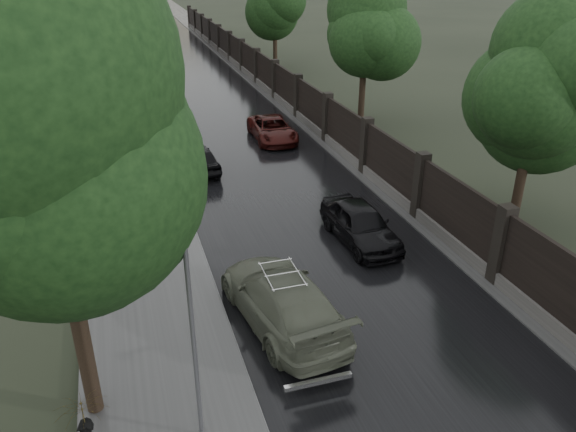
# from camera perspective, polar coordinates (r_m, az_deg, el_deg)

# --- Properties ---
(fence_right) EXTENTS (0.45, 75.72, 2.70)m
(fence_right) POSITION_cam_1_polar(r_m,az_deg,el_deg) (41.96, -2.08, 13.80)
(fence_right) COLOR #383533
(fence_right) RESTS_ON ground
(tree_left_near) EXTENTS (5.44, 5.44, 9.16)m
(tree_left_near) POSITION_cam_1_polar(r_m,az_deg,el_deg) (11.15, -23.51, 6.31)
(tree_left_near) COLOR black
(tree_left_near) RESTS_ON ground
(tree_left_far) EXTENTS (4.25, 4.25, 7.39)m
(tree_left_far) POSITION_cam_1_polar(r_m,az_deg,el_deg) (37.86, -20.91, 17.42)
(tree_left_far) COLOR black
(tree_left_far) RESTS_ON ground
(tree_right_a) EXTENTS (4.08, 4.08, 7.01)m
(tree_right_a) POSITION_cam_1_polar(r_m,az_deg,el_deg) (21.33, 23.89, 10.67)
(tree_right_a) COLOR black
(tree_right_a) RESTS_ON ground
(tree_right_b) EXTENTS (4.08, 4.08, 7.01)m
(tree_right_b) POSITION_cam_1_polar(r_m,az_deg,el_deg) (32.96, 7.84, 17.24)
(tree_right_b) COLOR black
(tree_right_b) RESTS_ON ground
(tree_right_c) EXTENTS (4.08, 4.08, 7.01)m
(tree_right_c) POSITION_cam_1_polar(r_m,az_deg,el_deg) (49.75, -1.35, 20.29)
(tree_right_c) COLOR black
(tree_right_c) RESTS_ON ground
(lamp_post) EXTENTS (0.25, 0.12, 5.11)m
(lamp_post) POSITION_cam_1_polar(r_m,az_deg,el_deg) (11.52, -9.57, -12.45)
(lamp_post) COLOR #59595E
(lamp_post) RESTS_ON ground
(traffic_light) EXTENTS (0.16, 0.32, 4.00)m
(traffic_light) POSITION_cam_1_polar(r_m,az_deg,el_deg) (33.43, -13.94, 12.40)
(traffic_light) COLOR #59595E
(traffic_light) RESTS_ON ground
(volga_sedan) EXTENTS (2.93, 5.68, 1.57)m
(volga_sedan) POSITION_cam_1_polar(r_m,az_deg,el_deg) (15.90, -0.59, -8.44)
(volga_sedan) COLOR #45493A
(volga_sedan) RESTS_ON ground
(hatchback_left) EXTENTS (2.01, 4.03, 1.32)m
(hatchback_left) POSITION_cam_1_polar(r_m,az_deg,el_deg) (27.06, -9.29, 5.86)
(hatchback_left) COLOR black
(hatchback_left) RESTS_ON ground
(car_right_near) EXTENTS (1.90, 4.28, 1.43)m
(car_right_near) POSITION_cam_1_polar(r_m,az_deg,el_deg) (20.31, 7.37, -0.79)
(car_right_near) COLOR black
(car_right_near) RESTS_ON ground
(car_right_far) EXTENTS (2.21, 4.59, 1.26)m
(car_right_far) POSITION_cam_1_polar(r_m,az_deg,el_deg) (31.18, -1.60, 8.82)
(car_right_far) COLOR black
(car_right_far) RESTS_ON ground
(pedestrian_umbrella) EXTENTS (1.33, 1.33, 2.68)m
(pedestrian_umbrella) POSITION_cam_1_polar(r_m,az_deg,el_deg) (11.49, -20.05, -18.91)
(pedestrian_umbrella) COLOR black
(pedestrian_umbrella) RESTS_ON sidewalk_left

